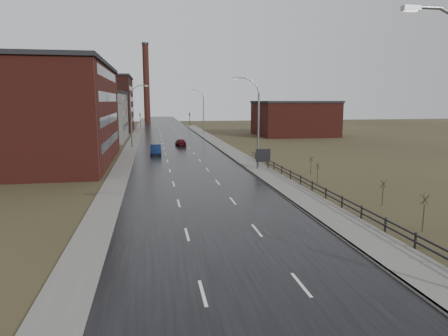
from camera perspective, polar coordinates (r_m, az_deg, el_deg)
name	(u,v)px	position (r m, az deg, el deg)	size (l,w,h in m)	color
road	(177,148)	(73.06, -6.77, 2.85)	(14.00, 300.00, 0.06)	black
sidewalk_right	(258,169)	(49.88, 4.93, -0.16)	(3.20, 180.00, 0.18)	#595651
curb_right	(246,169)	(49.51, 3.23, -0.21)	(0.16, 180.00, 0.18)	slate
sidewalk_left	(130,149)	(73.04, -13.21, 2.69)	(2.40, 260.00, 0.12)	#595651
warehouse_near	(25,114)	(59.85, -26.61, 6.91)	(22.44, 28.56, 13.50)	#471914
warehouse_mid	(87,116)	(91.53, -18.95, 7.03)	(16.32, 20.40, 10.50)	slate
warehouse_far	(85,103)	(121.89, -19.26, 8.69)	(26.52, 24.48, 15.50)	#331611
building_right	(294,118)	(100.67, 9.98, 7.01)	(18.36, 16.32, 8.50)	#471914
smokestack	(146,83)	(162.61, -11.04, 11.86)	(2.70, 2.70, 30.70)	#331611
streetlight_right_mid	(256,122)	(50.18, 4.61, 6.51)	(3.36, 0.28, 11.35)	slate
streetlight_left	(133,116)	(74.57, -12.92, 7.29)	(3.36, 0.28, 11.35)	slate
streetlight_right_far	(202,111)	(103.28, -3.12, 8.08)	(3.36, 0.28, 11.35)	slate
guardrail	(329,194)	(34.92, 14.82, -3.62)	(0.10, 53.05, 1.10)	black
shrub_c	(424,212)	(29.19, 26.66, -5.62)	(0.60, 0.63, 2.53)	#382D23
shrub_d	(383,192)	(35.09, 21.75, -3.22)	(0.51, 0.53, 2.13)	#382D23
shrub_e	(317,172)	(42.46, 13.21, -0.63)	(0.52, 0.55, 2.18)	#382D23
shrub_f	(311,165)	(47.97, 12.32, 0.48)	(0.49, 0.52, 2.06)	#382D23
billboard	(263,156)	(49.52, 5.59, 1.71)	(1.86, 0.17, 2.65)	black
traffic_light_left	(140,113)	(132.56, -11.91, 7.68)	(0.58, 2.73, 5.30)	black
traffic_light_right	(190,113)	(133.07, -4.95, 7.85)	(0.58, 2.73, 5.30)	black
car_near	(156,150)	(64.20, -9.75, 2.55)	(1.69, 4.84, 1.59)	#0C183C
car_far	(181,143)	(75.92, -6.20, 3.63)	(1.69, 4.21, 1.43)	#440B11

